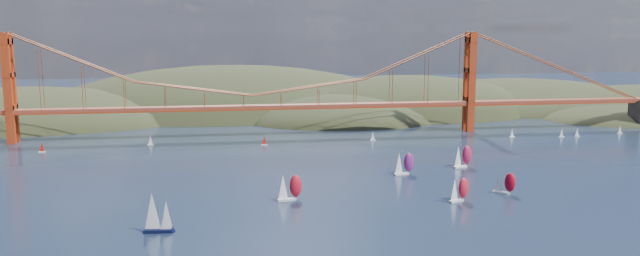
% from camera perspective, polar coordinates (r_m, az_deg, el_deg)
% --- Properties ---
extents(headlands, '(725.00, 225.00, 96.00)m').
position_cam_1_polar(headlands, '(436.34, -0.83, -0.05)').
color(headlands, black).
rests_on(headlands, ground).
extents(bridge, '(552.00, 12.00, 55.00)m').
position_cam_1_polar(bridge, '(329.45, -6.50, 4.75)').
color(bridge, brown).
rests_on(bridge, ground).
extents(sloop_navy, '(8.33, 5.00, 12.63)m').
position_cam_1_polar(sloop_navy, '(182.20, -14.73, -7.55)').
color(sloop_navy, black).
rests_on(sloop_navy, ground).
extents(racer_0, '(8.70, 4.48, 9.78)m').
position_cam_1_polar(racer_0, '(208.62, -2.85, -5.41)').
color(racer_0, silver).
rests_on(racer_0, ground).
extents(racer_1, '(7.95, 5.41, 8.89)m').
position_cam_1_polar(racer_1, '(212.18, 12.57, -5.49)').
color(racer_1, silver).
rests_on(racer_1, ground).
extents(racer_2, '(7.46, 6.30, 8.61)m').
position_cam_1_polar(racer_2, '(226.26, 16.47, -4.77)').
color(racer_2, white).
rests_on(racer_2, ground).
extents(racer_3, '(9.14, 5.74, 10.22)m').
position_cam_1_polar(racer_3, '(263.70, 12.89, -2.51)').
color(racer_3, silver).
rests_on(racer_3, ground).
extents(racer_rwb, '(8.67, 4.88, 9.72)m').
position_cam_1_polar(racer_rwb, '(246.88, 7.66, -3.21)').
color(racer_rwb, silver).
rests_on(racer_rwb, ground).
extents(distant_boat_2, '(3.00, 2.00, 4.70)m').
position_cam_1_polar(distant_boat_2, '(316.44, -24.09, -1.61)').
color(distant_boat_2, silver).
rests_on(distant_boat_2, ground).
extents(distant_boat_3, '(3.00, 2.00, 4.70)m').
position_cam_1_polar(distant_boat_3, '(317.84, -15.25, -1.09)').
color(distant_boat_3, silver).
rests_on(distant_boat_3, ground).
extents(distant_boat_4, '(3.00, 2.00, 4.70)m').
position_cam_1_polar(distant_boat_4, '(343.22, 17.15, -0.44)').
color(distant_boat_4, silver).
rests_on(distant_boat_4, ground).
extents(distant_boat_5, '(3.00, 2.00, 4.70)m').
position_cam_1_polar(distant_boat_5, '(352.38, 21.23, -0.42)').
color(distant_boat_5, silver).
rests_on(distant_boat_5, ground).
extents(distant_boat_6, '(3.00, 2.00, 4.70)m').
position_cam_1_polar(distant_boat_6, '(357.26, 22.45, -0.37)').
color(distant_boat_6, silver).
rests_on(distant_boat_6, ground).
extents(distant_boat_7, '(3.00, 2.00, 4.70)m').
position_cam_1_polar(distant_boat_7, '(377.01, 25.74, -0.12)').
color(distant_boat_7, silver).
rests_on(distant_boat_7, ground).
extents(distant_boat_8, '(3.00, 2.00, 4.70)m').
position_cam_1_polar(distant_boat_8, '(320.25, 4.85, -0.73)').
color(distant_boat_8, silver).
rests_on(distant_boat_8, ground).
extents(distant_boat_9, '(3.00, 2.00, 4.70)m').
position_cam_1_polar(distant_boat_9, '(307.29, -5.11, -1.15)').
color(distant_boat_9, silver).
rests_on(distant_boat_9, ground).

